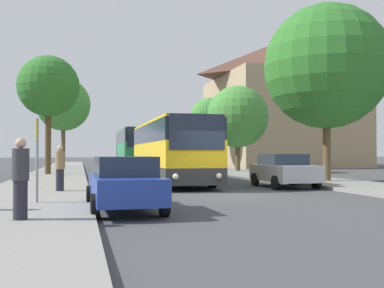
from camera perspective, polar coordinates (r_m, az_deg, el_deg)
ground_plane at (r=16.90m, az=4.53°, el=-6.55°), size 300.00×300.00×0.00m
sidewalk_left at (r=16.12m, az=-19.95°, el=-6.48°), size 4.00×120.00×0.15m
building_right_background at (r=54.13m, az=11.18°, el=5.04°), size 14.58×15.47×14.82m
bus_front at (r=23.60m, az=-2.75°, el=-0.85°), size 2.91×11.58×3.19m
bus_middle at (r=37.99m, az=-7.21°, el=-0.72°), size 2.95×11.08×3.50m
parked_car_left_curb at (r=12.47m, az=-8.62°, el=-4.88°), size 1.98×4.43×1.49m
parked_car_right_near at (r=21.28m, az=11.57°, el=-3.25°), size 2.17×4.01×1.54m
parked_car_right_far at (r=42.90m, az=-1.53°, el=-2.25°), size 2.25×4.51×1.48m
bus_stop_sign at (r=13.82m, az=-19.07°, el=-0.73°), size 0.08×0.45×2.46m
pedestrian_waiting_near at (r=17.82m, az=-16.42°, el=-2.93°), size 0.36×0.36×1.73m
pedestrian_walking_back at (r=10.44m, az=-20.94°, el=-4.07°), size 0.36×0.36×1.77m
tree_left_near at (r=32.73m, az=-17.77°, el=6.95°), size 4.22×4.22×8.17m
tree_left_far at (r=45.93m, az=-16.01°, el=4.85°), size 5.23×5.23×8.84m
tree_right_near at (r=46.52m, az=2.35°, el=3.30°), size 4.25×4.25×7.20m
tree_right_mid at (r=36.75m, az=5.82°, el=3.46°), size 5.04×5.04×6.92m
tree_right_far at (r=24.90m, az=16.68°, el=9.38°), size 6.52×6.52×9.24m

